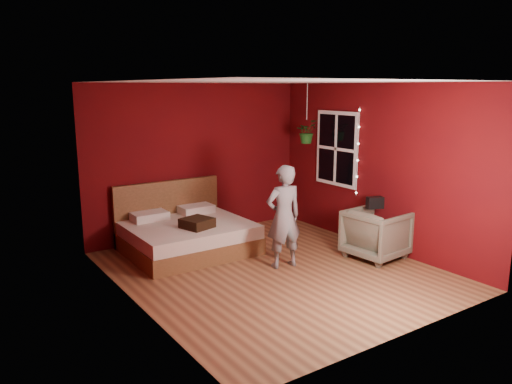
% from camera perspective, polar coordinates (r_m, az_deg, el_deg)
% --- Properties ---
extents(floor, '(4.50, 4.50, 0.00)m').
position_cam_1_polar(floor, '(7.10, 2.10, -8.98)').
color(floor, brown).
rests_on(floor, ground).
extents(room_walls, '(4.04, 4.54, 2.62)m').
position_cam_1_polar(room_walls, '(6.69, 2.21, 4.58)').
color(room_walls, '#57090A').
rests_on(room_walls, ground).
extents(window, '(0.05, 0.97, 1.27)m').
position_cam_1_polar(window, '(8.65, 9.20, 4.91)').
color(window, white).
rests_on(window, room_walls).
extents(fairy_lights, '(0.04, 0.04, 1.45)m').
position_cam_1_polar(fairy_lights, '(8.26, 11.57, 4.49)').
color(fairy_lights, silver).
rests_on(fairy_lights, room_walls).
extents(bed, '(1.85, 1.57, 1.02)m').
position_cam_1_polar(bed, '(7.94, -7.99, -4.82)').
color(bed, brown).
rests_on(bed, ground).
extents(person, '(0.59, 0.43, 1.48)m').
position_cam_1_polar(person, '(7.05, 3.18, -2.83)').
color(person, slate).
rests_on(person, ground).
extents(armchair, '(0.89, 0.86, 0.74)m').
position_cam_1_polar(armchair, '(7.73, 13.59, -4.67)').
color(armchair, '#6A6754').
rests_on(armchair, ground).
extents(handbag, '(0.27, 0.20, 0.18)m').
position_cam_1_polar(handbag, '(7.70, 13.44, -1.18)').
color(handbag, black).
rests_on(handbag, armchair).
extents(throw_pillow, '(0.50, 0.50, 0.14)m').
position_cam_1_polar(throw_pillow, '(7.55, -6.75, -3.53)').
color(throw_pillow, black).
rests_on(throw_pillow, bed).
extents(hanging_plant, '(0.43, 0.39, 1.02)m').
position_cam_1_polar(hanging_plant, '(8.64, 5.79, 6.89)').
color(hanging_plant, silver).
rests_on(hanging_plant, room_walls).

